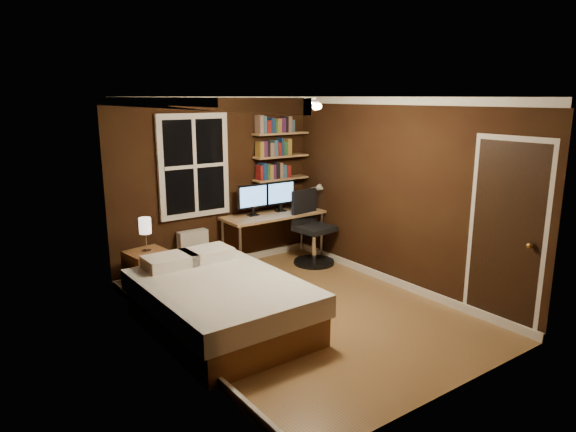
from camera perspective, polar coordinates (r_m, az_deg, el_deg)
floor at (r=6.23m, az=1.55°, el=-10.58°), size 4.20×4.20×0.00m
wall_back at (r=7.58m, az=-8.04°, el=3.50°), size 3.20×0.04×2.50m
wall_left at (r=5.06m, az=-12.98°, el=-1.59°), size 0.04×4.20×2.50m
wall_right at (r=6.90m, az=12.26°, el=2.38°), size 0.04×4.20×2.50m
ceiling at (r=5.70m, az=1.71°, el=13.09°), size 3.20×4.20×0.02m
window at (r=7.35m, az=-10.41°, el=5.48°), size 1.06×0.06×1.46m
door at (r=6.04m, az=23.01°, el=-2.10°), size 0.03×0.82×2.05m
door_knob at (r=5.87m, az=25.26°, el=-3.00°), size 0.06×0.06×0.06m
ceiling_fixture at (r=5.62m, az=2.33°, el=12.06°), size 0.44×0.44×0.18m
bookshelf_lower at (r=8.03m, az=-0.80°, el=4.18°), size 0.92×0.22×0.03m
books_row_lower at (r=8.01m, az=-0.80°, el=5.09°), size 0.54×0.16×0.23m
bookshelf_middle at (r=7.99m, az=-0.80°, el=6.66°), size 0.92×0.22×0.03m
books_row_middle at (r=7.97m, az=-0.81°, el=7.58°), size 0.54×0.16×0.23m
bookshelf_upper at (r=7.95m, az=-0.81°, el=9.16°), size 0.92×0.22×0.03m
books_row_upper at (r=7.95m, az=-0.82°, el=10.10°), size 0.60×0.16×0.23m
bed at (r=5.74m, az=-7.53°, el=-9.59°), size 1.51×2.08×0.70m
nightstand at (r=6.82m, az=-15.27°, el=-6.21°), size 0.54×0.54×0.60m
bedside_lamp at (r=6.67m, az=-15.54°, el=-2.02°), size 0.15×0.15×0.43m
radiator at (r=7.50m, az=-10.48°, el=-4.00°), size 0.43×0.15×0.64m
desk at (r=7.82m, az=-1.64°, el=-0.18°), size 1.60×0.60×0.76m
monitor_left at (r=7.66m, az=-3.92°, el=1.78°), size 0.51×0.12×0.47m
monitor_right at (r=7.93m, az=-0.85°, el=2.20°), size 0.51×0.12×0.47m
desk_lamp at (r=8.05m, az=3.14°, el=2.23°), size 0.14×0.32×0.44m
office_chair at (r=7.83m, az=2.64°, el=-2.12°), size 0.62×0.62×1.12m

